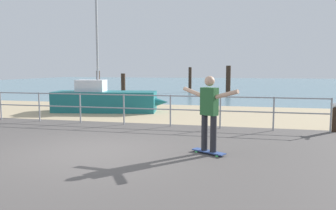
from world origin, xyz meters
The scene contains 12 objects.
ground_plane centered at (0.00, -1.00, 0.00)m, with size 24.00×10.00×0.04m, color #514C49.
beach_strip centered at (0.00, 7.00, 0.00)m, with size 24.00×6.00×0.04m, color tan.
sea_surface centered at (0.00, 35.00, 0.00)m, with size 72.00×50.00×0.04m, color slate.
railing_fence centered at (-0.59, 3.60, 0.70)m, with size 12.83×0.05×1.05m.
sailboat centered at (-2.46, 6.67, 0.52)m, with size 5.06×2.13×5.40m.
skateboard centered at (2.60, 0.39, 0.07)m, with size 0.79×0.57×0.08m.
skateboarder centered at (2.60, 0.39, 1.02)m, with size 1.30×0.80×1.65m.
bollard_short centered at (5.97, 3.84, 0.37)m, with size 0.18×0.18×0.75m, color #332319.
groyne_post_0 centered at (-6.94, 15.25, 0.86)m, with size 0.26×0.26×1.72m, color #332319.
groyne_post_1 centered at (-3.94, 12.35, 0.80)m, with size 0.26×0.26×1.59m, color #332319.
groyne_post_2 centered at (-0.94, 19.11, 1.00)m, with size 0.24×0.24×1.99m, color #332319.
groyne_post_3 centered at (2.06, 18.42, 1.05)m, with size 0.35×0.35×2.11m, color #332319.
Camera 1 is at (3.37, -6.81, 1.89)m, focal length 35.63 mm.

